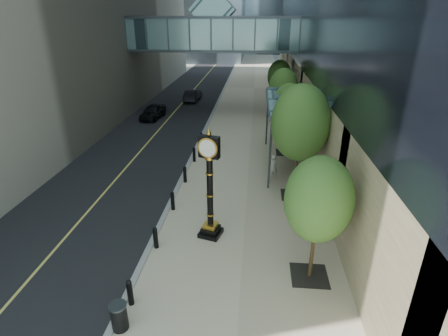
{
  "coord_description": "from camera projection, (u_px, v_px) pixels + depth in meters",
  "views": [
    {
      "loc": [
        1.33,
        -7.79,
        9.22
      ],
      "look_at": [
        -0.04,
        6.93,
        2.69
      ],
      "focal_mm": 28.0,
      "sensor_mm": 36.0,
      "label": 1
    }
  ],
  "objects": [
    {
      "name": "ground",
      "position": [
        205.0,
        335.0,
        10.93
      ],
      "size": [
        320.0,
        320.0,
        0.0
      ],
      "primitive_type": "plane",
      "color": "gray",
      "rests_on": "ground"
    },
    {
      "name": "road",
      "position": [
        196.0,
        87.0,
        47.96
      ],
      "size": [
        8.0,
        180.0,
        0.02
      ],
      "primitive_type": "cube",
      "color": "black",
      "rests_on": "ground"
    },
    {
      "name": "sidewalk",
      "position": [
        254.0,
        88.0,
        47.27
      ],
      "size": [
        8.0,
        180.0,
        0.06
      ],
      "primitive_type": "cube",
      "color": "#B9AB8E",
      "rests_on": "ground"
    },
    {
      "name": "curb",
      "position": [
        225.0,
        88.0,
        47.61
      ],
      "size": [
        0.25,
        180.0,
        0.07
      ],
      "primitive_type": "cube",
      "color": "gray",
      "rests_on": "ground"
    },
    {
      "name": "skywalk",
      "position": [
        214.0,
        31.0,
        33.58
      ],
      "size": [
        17.0,
        4.2,
        5.8
      ],
      "color": "slate",
      "rests_on": "ground"
    },
    {
      "name": "entrance_canopy",
      "position": [
        291.0,
        102.0,
        21.7
      ],
      "size": [
        3.0,
        8.0,
        4.38
      ],
      "color": "#383F44",
      "rests_on": "ground"
    },
    {
      "name": "bollard_row",
      "position": [
        179.0,
        187.0,
        19.15
      ],
      "size": [
        0.2,
        16.2,
        0.9
      ],
      "color": "black",
      "rests_on": "sidewalk"
    },
    {
      "name": "street_trees",
      "position": [
        290.0,
        106.0,
        23.04
      ],
      "size": [
        2.97,
        28.41,
        6.11
      ],
      "color": "black",
      "rests_on": "sidewalk"
    },
    {
      "name": "street_clock",
      "position": [
        210.0,
        193.0,
        14.97
      ],
      "size": [
        1.13,
        1.13,
        4.9
      ],
      "rotation": [
        0.0,
        0.0,
        -0.27
      ],
      "color": "black",
      "rests_on": "sidewalk"
    },
    {
      "name": "trash_bin",
      "position": [
        119.0,
        317.0,
        10.94
      ],
      "size": [
        0.58,
        0.58,
        0.9
      ],
      "primitive_type": "cylinder",
      "rotation": [
        0.0,
        0.0,
        0.13
      ],
      "color": "black",
      "rests_on": "sidewalk"
    },
    {
      "name": "pedestrian",
      "position": [
        273.0,
        167.0,
        20.81
      ],
      "size": [
        0.68,
        0.54,
        1.63
      ],
      "primitive_type": "imported",
      "rotation": [
        0.0,
        0.0,
        3.41
      ],
      "color": "#A49F97",
      "rests_on": "sidewalk"
    },
    {
      "name": "car_near",
      "position": [
        153.0,
        112.0,
        33.37
      ],
      "size": [
        1.96,
        4.07,
        1.34
      ],
      "primitive_type": "imported",
      "rotation": [
        0.0,
        0.0,
        -0.1
      ],
      "color": "black",
      "rests_on": "road"
    },
    {
      "name": "car_far",
      "position": [
        193.0,
        95.0,
        40.15
      ],
      "size": [
        1.58,
        4.1,
        1.33
      ],
      "primitive_type": "imported",
      "rotation": [
        0.0,
        0.0,
        3.1
      ],
      "color": "black",
      "rests_on": "road"
    }
  ]
}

